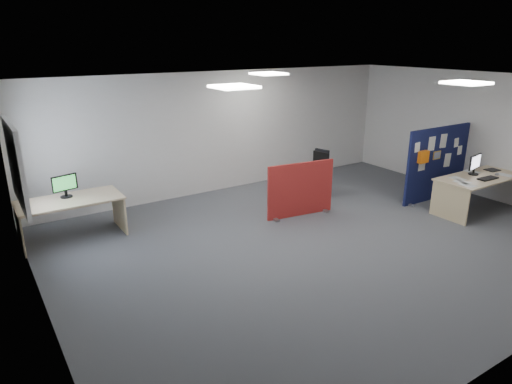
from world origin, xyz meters
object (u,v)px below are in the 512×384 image
navy_divider (437,163)px  second_desk (70,208)px  monitor_main (475,164)px  red_divider (301,190)px  monitor_second (65,185)px  office_chair (318,170)px  main_desk (478,183)px

navy_divider → second_desk: size_ratio=1.12×
monitor_main → navy_divider: bearing=86.7°
monitor_main → red_divider: monitor_main is taller
monitor_main → monitor_second: size_ratio=1.08×
monitor_main → office_chair: bearing=120.4°
red_divider → office_chair: size_ratio=1.42×
monitor_second → navy_divider: bearing=-31.5°
navy_divider → second_desk: navy_divider is taller
red_divider → second_desk: size_ratio=0.84×
main_desk → red_divider: bearing=151.9°
monitor_second → office_chair: monitor_second is taller
main_desk → monitor_second: size_ratio=4.50×
navy_divider → office_chair: (-1.99, 1.58, -0.23)m
monitor_main → red_divider: bearing=142.4°
monitor_main → office_chair: monitor_main is taller
main_desk → red_divider: (-3.21, 1.72, -0.04)m
second_desk → monitor_second: bearing=97.5°
monitor_main → second_desk: bearing=147.0°
main_desk → monitor_main: 0.41m
red_divider → office_chair: (1.10, 0.78, 0.05)m
monitor_main → main_desk: bearing=-94.6°
main_desk → red_divider: 3.64m
second_desk → red_divider: bearing=-18.1°
main_desk → office_chair: office_chair is taller
second_desk → navy_divider: bearing=-16.6°
main_desk → monitor_main: bearing=96.4°
navy_divider → main_desk: 0.95m
monitor_second → office_chair: bearing=-21.3°
main_desk → monitor_main: monitor_main is taller
navy_divider → office_chair: 2.56m
monitor_second → office_chair: 5.21m
navy_divider → red_divider: 3.21m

